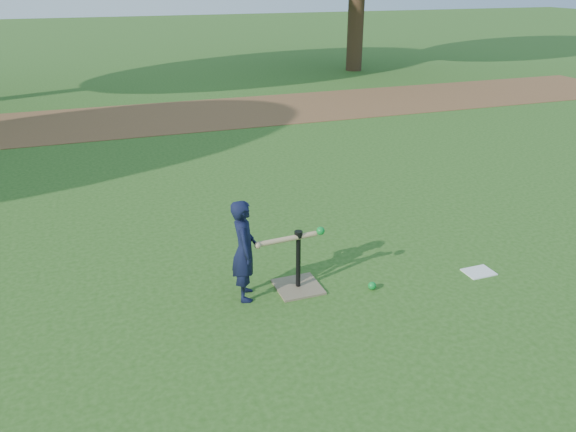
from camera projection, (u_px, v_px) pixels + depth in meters
name	position (u px, v px, depth m)	size (l,w,h in m)	color
ground	(281.00, 282.00, 5.64)	(80.00, 80.00, 0.00)	#285116
dirt_strip	(171.00, 117.00, 12.13)	(24.00, 3.00, 0.01)	brown
child	(244.00, 250.00, 5.19)	(0.36, 0.24, 0.99)	black
wiffle_ball_ground	(372.00, 286.00, 5.49)	(0.08, 0.08, 0.08)	#0C842A
clipboard	(479.00, 272.00, 5.81)	(0.30, 0.23, 0.01)	white
batting_tee	(298.00, 278.00, 5.49)	(0.44, 0.44, 0.61)	#7C694E
swing_action	(291.00, 238.00, 5.25)	(0.70, 0.12, 0.12)	tan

